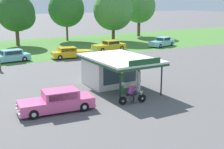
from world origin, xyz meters
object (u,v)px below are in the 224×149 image
at_px(gas_pump_nearside, 122,84).
at_px(parked_car_back_row_far_right, 109,46).
at_px(gas_pump_offside, 139,81).
at_px(featured_classic_sedan, 57,102).
at_px(parked_car_back_row_right, 9,57).
at_px(parked_car_back_row_centre_left, 70,53).
at_px(parked_car_back_row_centre, 162,42).
at_px(motorcycle_with_rider, 132,95).

distance_m(gas_pump_nearside, parked_car_back_row_far_right, 23.24).
bearing_deg(gas_pump_offside, featured_classic_sedan, -173.71).
bearing_deg(parked_car_back_row_right, parked_car_back_row_far_right, 6.26).
relative_size(gas_pump_nearside, parked_car_back_row_centre_left, 0.38).
height_order(featured_classic_sedan, parked_car_back_row_centre_left, featured_classic_sedan).
xyz_separation_m(parked_car_back_row_centre, parked_car_back_row_far_right, (-9.75, 0.81, -0.01)).
bearing_deg(gas_pump_offside, parked_car_back_row_far_right, 66.56).
height_order(gas_pump_offside, parked_car_back_row_right, gas_pump_offside).
bearing_deg(gas_pump_offside, parked_car_back_row_centre, 46.69).
bearing_deg(gas_pump_nearside, gas_pump_offside, 0.00).
height_order(gas_pump_offside, parked_car_back_row_far_right, gas_pump_offside).
xyz_separation_m(featured_classic_sedan, parked_car_back_row_centre_left, (8.72, 18.46, -0.02)).
xyz_separation_m(motorcycle_with_rider, featured_classic_sedan, (-5.42, 1.34, 0.04)).
xyz_separation_m(gas_pump_nearside, parked_car_back_row_right, (-4.86, 18.96, -0.24)).
xyz_separation_m(motorcycle_with_rider, parked_car_back_row_centre_left, (3.29, 19.79, 0.03)).
relative_size(gas_pump_nearside, parked_car_back_row_centre, 0.37).
bearing_deg(parked_car_back_row_right, parked_car_back_row_centre_left, -9.77).
bearing_deg(parked_car_back_row_centre_left, parked_car_back_row_right, 170.23).
height_order(parked_car_back_row_centre, parked_car_back_row_far_right, parked_car_back_row_centre).
bearing_deg(featured_classic_sedan, parked_car_back_row_centre, 38.23).
bearing_deg(parked_car_back_row_centre_left, parked_car_back_row_centre, 7.21).
xyz_separation_m(parked_car_back_row_right, parked_car_back_row_centre, (25.25, 0.89, -0.01)).
height_order(parked_car_back_row_centre, parked_car_back_row_centre_left, parked_car_back_row_centre).
distance_m(gas_pump_nearside, parked_car_back_row_centre_left, 17.86).
bearing_deg(gas_pump_nearside, featured_classic_sedan, -171.92).
bearing_deg(parked_car_back_row_far_right, parked_car_back_row_right, -173.74).
bearing_deg(gas_pump_nearside, parked_car_back_row_far_right, 62.75).
bearing_deg(featured_classic_sedan, gas_pump_offside, 6.29).
relative_size(parked_car_back_row_right, parked_car_back_row_centre, 1.03).
distance_m(motorcycle_with_rider, parked_car_back_row_far_right, 25.37).
xyz_separation_m(gas_pump_nearside, gas_pump_offside, (1.68, 0.00, 0.01)).
bearing_deg(gas_pump_offside, parked_car_back_row_right, 109.05).
relative_size(gas_pump_offside, parked_car_back_row_right, 0.37).
bearing_deg(gas_pump_offside, motorcycle_with_rider, -134.24).
bearing_deg(parked_car_back_row_right, gas_pump_nearside, -75.61).
bearing_deg(gas_pump_nearside, parked_car_back_row_right, 104.39).
distance_m(parked_car_back_row_right, parked_car_back_row_centre, 25.27).
relative_size(motorcycle_with_rider, parked_car_back_row_far_right, 0.40).
distance_m(motorcycle_with_rider, parked_car_back_row_right, 21.59).
xyz_separation_m(parked_car_back_row_right, parked_car_back_row_far_right, (15.50, 1.70, -0.01)).
bearing_deg(parked_car_back_row_centre_left, gas_pump_offside, -93.84).
bearing_deg(motorcycle_with_rider, parked_car_back_row_right, 101.86).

